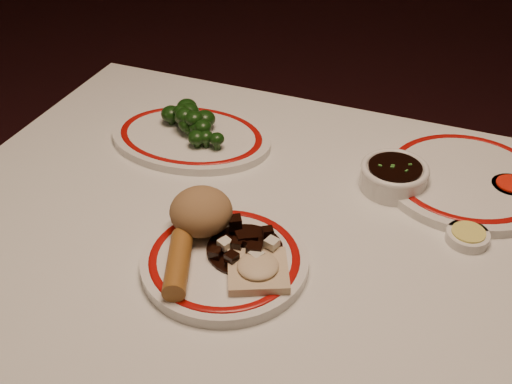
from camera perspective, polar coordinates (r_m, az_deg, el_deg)
The scene contains 12 objects.
dining_table at distance 1.01m, azimuth 3.51°, elevation -9.20°, with size 1.20×0.90×0.75m.
main_plate at distance 0.92m, azimuth -2.80°, elevation -6.16°, with size 0.27×0.27×0.02m.
rice_mound at distance 0.94m, azimuth -4.90°, elevation -1.73°, with size 0.09×0.09×0.07m, color #986F47.
spring_roll at distance 0.88m, azimuth -6.93°, elevation -6.32°, with size 0.03×0.03×0.12m, color #9A6126.
fried_wonton at distance 0.88m, azimuth 0.18°, elevation -6.88°, with size 0.11×0.11×0.02m.
stirfry_heap at distance 0.91m, azimuth -1.02°, elevation -4.81°, with size 0.11×0.11×0.03m.
broccoli_plate at distance 1.19m, azimuth -5.80°, elevation 4.88°, with size 0.31×0.27×0.02m.
broccoli_pile at distance 1.18m, azimuth -5.71°, elevation 6.31°, with size 0.15×0.12×0.05m.
soy_bowl at distance 1.08m, azimuth 12.14°, elevation 1.29°, with size 0.11×0.11×0.04m.
sweet_sour_dish at distance 1.13m, azimuth 21.70°, elevation 0.34°, with size 0.06×0.06×0.02m.
mustard_dish at distance 1.01m, azimuth 18.29°, elevation -3.76°, with size 0.06×0.06×0.02m.
far_plate at distance 1.13m, azimuth 18.25°, elevation 1.17°, with size 0.34×0.34×0.02m.
Camera 1 is at (0.20, -0.68, 1.38)m, focal length 45.00 mm.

